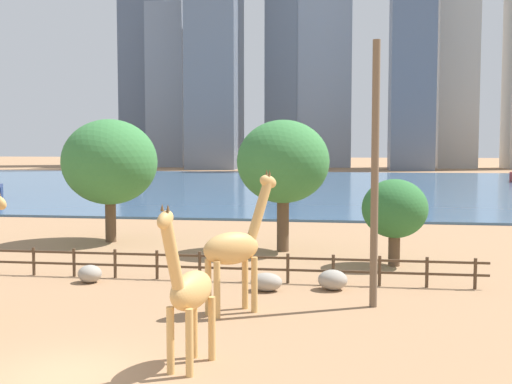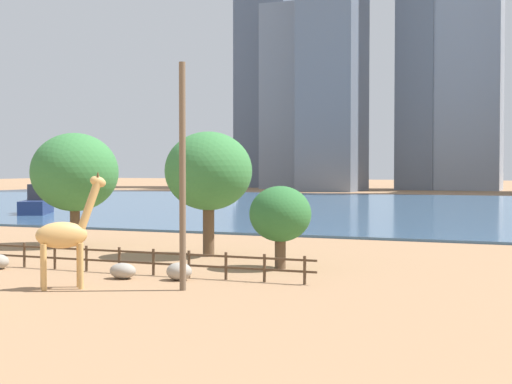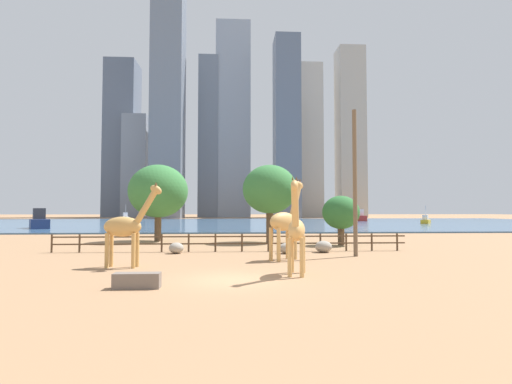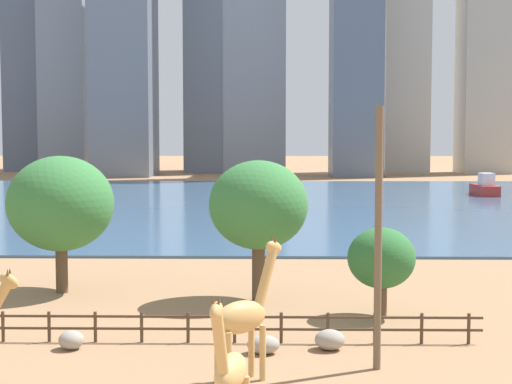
{
  "view_description": "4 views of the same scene",
  "coord_description": "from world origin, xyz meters",
  "px_view_note": "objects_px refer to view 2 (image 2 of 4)",
  "views": [
    {
      "loc": [
        7.24,
        -15.39,
        6.03
      ],
      "look_at": [
        1.68,
        22.59,
        3.17
      ],
      "focal_mm": 45.0,
      "sensor_mm": 36.0,
      "label": 1
    },
    {
      "loc": [
        24.03,
        -21.31,
        5.36
      ],
      "look_at": [
        0.51,
        34.84,
        3.33
      ],
      "focal_mm": 55.0,
      "sensor_mm": 36.0,
      "label": 2
    },
    {
      "loc": [
        0.04,
        -17.65,
        3.05
      ],
      "look_at": [
        3.13,
        35.83,
        5.5
      ],
      "focal_mm": 28.0,
      "sensor_mm": 36.0,
      "label": 3
    },
    {
      "loc": [
        4.17,
        -20.33,
        8.81
      ],
      "look_at": [
        3.39,
        21.48,
        5.65
      ],
      "focal_mm": 55.0,
      "sensor_mm": 36.0,
      "label": 4
    }
  ],
  "objects_px": {
    "giraffe_young": "(66,235)",
    "tree_right_tall": "(75,172)",
    "boat_barge": "(36,204)",
    "tree_center_broad": "(208,172)",
    "utility_pole": "(182,177)",
    "boat_ferry": "(231,192)",
    "boulder_near_fence": "(123,271)",
    "tree_left_large": "(280,214)",
    "boulder_small": "(179,271)"
  },
  "relations": [
    {
      "from": "boulder_near_fence",
      "to": "boulder_small",
      "type": "xyz_separation_m",
      "value": [
        2.7,
        0.61,
        0.04
      ]
    },
    {
      "from": "tree_center_broad",
      "to": "tree_right_tall",
      "type": "bearing_deg",
      "value": 170.04
    },
    {
      "from": "utility_pole",
      "to": "tree_right_tall",
      "type": "height_order",
      "value": "utility_pole"
    },
    {
      "from": "tree_left_large",
      "to": "boat_ferry",
      "type": "distance_m",
      "value": 91.15
    },
    {
      "from": "tree_center_broad",
      "to": "boat_ferry",
      "type": "height_order",
      "value": "tree_center_broad"
    },
    {
      "from": "boat_ferry",
      "to": "utility_pole",
      "type": "bearing_deg",
      "value": 5.24
    },
    {
      "from": "utility_pole",
      "to": "boulder_small",
      "type": "distance_m",
      "value": 5.4
    },
    {
      "from": "giraffe_young",
      "to": "boulder_near_fence",
      "type": "height_order",
      "value": "giraffe_young"
    },
    {
      "from": "boulder_near_fence",
      "to": "tree_right_tall",
      "type": "height_order",
      "value": "tree_right_tall"
    },
    {
      "from": "tree_right_tall",
      "to": "boat_barge",
      "type": "height_order",
      "value": "tree_right_tall"
    },
    {
      "from": "boulder_small",
      "to": "tree_left_large",
      "type": "height_order",
      "value": "tree_left_large"
    },
    {
      "from": "tree_center_broad",
      "to": "boat_barge",
      "type": "distance_m",
      "value": 44.05
    },
    {
      "from": "tree_left_large",
      "to": "boat_barge",
      "type": "xyz_separation_m",
      "value": [
        -40.19,
        30.98,
        -1.55
      ]
    },
    {
      "from": "boat_ferry",
      "to": "tree_center_broad",
      "type": "bearing_deg",
      "value": 5.56
    },
    {
      "from": "tree_right_tall",
      "to": "boat_ferry",
      "type": "height_order",
      "value": "tree_right_tall"
    },
    {
      "from": "giraffe_young",
      "to": "utility_pole",
      "type": "xyz_separation_m",
      "value": [
        4.91,
        1.58,
        2.53
      ]
    },
    {
      "from": "tree_center_broad",
      "to": "boat_ferry",
      "type": "relative_size",
      "value": 1.39
    },
    {
      "from": "tree_left_large",
      "to": "utility_pole",
      "type": "bearing_deg",
      "value": -98.95
    },
    {
      "from": "tree_right_tall",
      "to": "tree_left_large",
      "type": "bearing_deg",
      "value": -18.06
    },
    {
      "from": "tree_left_large",
      "to": "tree_right_tall",
      "type": "distance_m",
      "value": 17.81
    },
    {
      "from": "giraffe_young",
      "to": "boat_ferry",
      "type": "xyz_separation_m",
      "value": [
        -33.93,
        91.7,
        -1.42
      ]
    },
    {
      "from": "boat_barge",
      "to": "tree_center_broad",
      "type": "bearing_deg",
      "value": 23.23
    },
    {
      "from": "boulder_near_fence",
      "to": "tree_center_broad",
      "type": "bearing_deg",
      "value": 92.01
    },
    {
      "from": "tree_center_broad",
      "to": "boat_barge",
      "type": "xyz_separation_m",
      "value": [
        -34.27,
        27.41,
        -3.75
      ]
    },
    {
      "from": "utility_pole",
      "to": "boat_barge",
      "type": "relative_size",
      "value": 1.29
    },
    {
      "from": "boulder_near_fence",
      "to": "boat_barge",
      "type": "xyz_separation_m",
      "value": [
        -34.62,
        37.34,
        0.9
      ]
    },
    {
      "from": "boulder_small",
      "to": "utility_pole",
      "type": "bearing_deg",
      "value": -58.66
    },
    {
      "from": "giraffe_young",
      "to": "tree_center_broad",
      "type": "distance_m",
      "value": 13.73
    },
    {
      "from": "giraffe_young",
      "to": "tree_center_broad",
      "type": "relative_size",
      "value": 0.69
    },
    {
      "from": "utility_pole",
      "to": "boat_ferry",
      "type": "bearing_deg",
      "value": 113.31
    },
    {
      "from": "giraffe_young",
      "to": "tree_right_tall",
      "type": "height_order",
      "value": "tree_right_tall"
    },
    {
      "from": "boulder_near_fence",
      "to": "tree_left_large",
      "type": "height_order",
      "value": "tree_left_large"
    },
    {
      "from": "tree_left_large",
      "to": "tree_center_broad",
      "type": "relative_size",
      "value": 0.58
    },
    {
      "from": "tree_right_tall",
      "to": "utility_pole",
      "type": "bearing_deg",
      "value": -41.67
    },
    {
      "from": "boat_ferry",
      "to": "tree_right_tall",
      "type": "bearing_deg",
      "value": -1.07
    },
    {
      "from": "boulder_small",
      "to": "tree_left_large",
      "type": "relative_size",
      "value": 0.28
    },
    {
      "from": "tree_center_broad",
      "to": "tree_right_tall",
      "type": "distance_m",
      "value": 11.06
    },
    {
      "from": "giraffe_young",
      "to": "tree_right_tall",
      "type": "bearing_deg",
      "value": 82.65
    },
    {
      "from": "boulder_near_fence",
      "to": "boat_ferry",
      "type": "relative_size",
      "value": 0.25
    },
    {
      "from": "boat_barge",
      "to": "utility_pole",
      "type": "bearing_deg",
      "value": 16.59
    },
    {
      "from": "giraffe_young",
      "to": "tree_right_tall",
      "type": "relative_size",
      "value": 0.68
    },
    {
      "from": "giraffe_young",
      "to": "boulder_small",
      "type": "relative_size",
      "value": 4.18
    },
    {
      "from": "boat_barge",
      "to": "tree_right_tall",
      "type": "bearing_deg",
      "value": 14.4
    },
    {
      "from": "tree_right_tall",
      "to": "boulder_near_fence",
      "type": "bearing_deg",
      "value": -46.48
    },
    {
      "from": "utility_pole",
      "to": "boulder_small",
      "type": "bearing_deg",
      "value": 121.34
    },
    {
      "from": "tree_left_large",
      "to": "boat_barge",
      "type": "height_order",
      "value": "tree_left_large"
    },
    {
      "from": "giraffe_young",
      "to": "utility_pole",
      "type": "bearing_deg",
      "value": -24.06
    },
    {
      "from": "giraffe_young",
      "to": "tree_center_broad",
      "type": "xyz_separation_m",
      "value": [
        0.3,
        13.46,
        2.65
      ]
    },
    {
      "from": "utility_pole",
      "to": "tree_center_broad",
      "type": "height_order",
      "value": "utility_pole"
    },
    {
      "from": "giraffe_young",
      "to": "tree_right_tall",
      "type": "distance_m",
      "value": 18.85
    }
  ]
}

